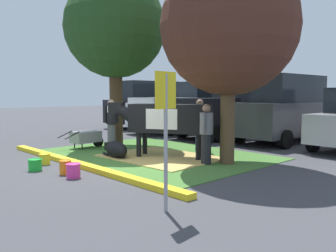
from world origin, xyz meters
TOP-DOWN VIEW (x-y plane):
  - ground_plane at (0.00, 0.00)m, footprint 80.00×80.00m
  - grass_island at (-0.40, 1.73)m, footprint 6.54×4.77m
  - curb_yellow at (-0.40, -0.80)m, footprint 7.74×0.24m
  - hay_bedding at (0.14, 1.48)m, footprint 3.28×2.51m
  - shade_tree_left at (-2.76, 2.00)m, footprint 3.51×3.51m
  - shade_tree_right at (1.96, 2.17)m, footprint 3.50×3.50m
  - cow_holstein at (0.24, 1.63)m, footprint 2.88×1.92m
  - calf_lying at (-0.77, 0.59)m, footprint 1.33×0.72m
  - person_handler at (1.67, 1.68)m, footprint 0.34×0.50m
  - person_visitor_near at (0.11, 3.18)m, footprint 0.53×0.34m
  - person_visitor_far at (-2.17, 1.40)m, footprint 0.34×0.52m
  - wheelbarrow at (-2.87, 0.87)m, footprint 0.66×1.61m
  - parking_sign at (3.57, -1.51)m, footprint 0.09×0.44m
  - bucket_yellow at (-1.25, -1.30)m, footprint 0.30×0.30m
  - bucket_green at (-0.70, -1.79)m, footprint 0.33×0.33m
  - bucket_orange at (0.14, -1.44)m, footprint 0.28×0.28m
  - bucket_pink at (0.58, -1.48)m, footprint 0.32×0.32m
  - suv_black at (-7.33, 7.32)m, footprint 2.27×4.68m
  - pickup_truck_maroon at (-4.37, 7.14)m, footprint 2.39×5.48m
  - pickup_truck_black at (-1.70, 7.17)m, footprint 2.39×5.48m
  - suv_dark_grey at (0.88, 7.15)m, footprint 2.27×4.68m

SIDE VIEW (x-z plane):
  - ground_plane at x=0.00m, z-range 0.00..0.00m
  - grass_island at x=-0.40m, z-range 0.00..0.02m
  - hay_bedding at x=0.14m, z-range 0.01..0.04m
  - curb_yellow at x=-0.40m, z-range 0.00..0.12m
  - bucket_green at x=-0.70m, z-range 0.01..0.29m
  - bucket_yellow at x=-1.25m, z-range 0.01..0.29m
  - bucket_pink at x=0.58m, z-range 0.01..0.32m
  - bucket_orange at x=0.14m, z-range 0.01..0.33m
  - calf_lying at x=-0.77m, z-range 0.00..0.48m
  - wheelbarrow at x=-2.87m, z-range 0.07..0.70m
  - person_handler at x=1.67m, z-range 0.05..1.62m
  - person_visitor_far at x=-2.17m, z-range 0.06..1.71m
  - person_visitor_near at x=0.11m, z-range 0.06..1.72m
  - pickup_truck_maroon at x=-4.37m, z-range -0.10..2.32m
  - pickup_truck_black at x=-1.70m, z-range -0.10..2.32m
  - cow_holstein at x=0.24m, z-range 0.33..1.91m
  - suv_black at x=-7.33m, z-range 0.01..2.53m
  - suv_dark_grey at x=0.88m, z-range 0.01..2.53m
  - parking_sign at x=3.57m, z-range 0.44..2.60m
  - shade_tree_right at x=1.96m, z-range 0.87..6.15m
  - shade_tree_left at x=-2.76m, z-range 1.15..7.04m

